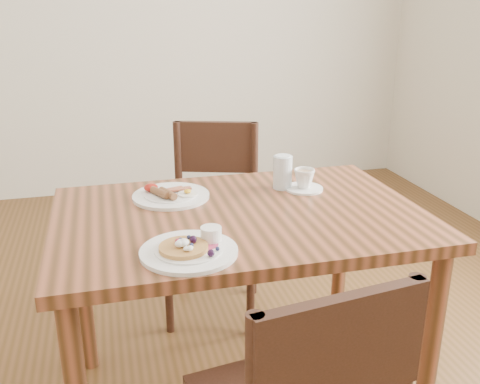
{
  "coord_description": "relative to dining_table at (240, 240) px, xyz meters",
  "views": [
    {
      "loc": [
        -0.41,
        -1.57,
        1.4
      ],
      "look_at": [
        0.0,
        0.0,
        0.82
      ],
      "focal_mm": 40.0,
      "sensor_mm": 36.0,
      "label": 1
    }
  ],
  "objects": [
    {
      "name": "dining_table",
      "position": [
        0.0,
        0.0,
        0.0
      ],
      "size": [
        1.2,
        0.8,
        0.75
      ],
      "color": "brown",
      "rests_on": "ground"
    },
    {
      "name": "chair_far",
      "position": [
        0.05,
        0.67,
        -0.16
      ],
      "size": [
        0.53,
        0.53,
        0.88
      ],
      "rotation": [
        0.0,
        0.0,
        2.83
      ],
      "color": "#371C14",
      "rests_on": "ground"
    },
    {
      "name": "pancake_plate",
      "position": [
        -0.21,
        -0.26,
        0.11
      ],
      "size": [
        0.27,
        0.27,
        0.06
      ],
      "color": "white",
      "rests_on": "dining_table"
    },
    {
      "name": "breakfast_plate",
      "position": [
        -0.2,
        0.19,
        0.11
      ],
      "size": [
        0.27,
        0.27,
        0.04
      ],
      "color": "white",
      "rests_on": "dining_table"
    },
    {
      "name": "teacup_saucer",
      "position": [
        0.28,
        0.16,
        0.13
      ],
      "size": [
        0.14,
        0.14,
        0.08
      ],
      "color": "white",
      "rests_on": "dining_table"
    },
    {
      "name": "water_glass",
      "position": [
        0.21,
        0.19,
        0.16
      ],
      "size": [
        0.07,
        0.07,
        0.12
      ],
      "primitive_type": "cylinder",
      "color": "silver",
      "rests_on": "dining_table"
    }
  ]
}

